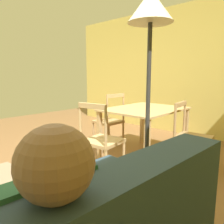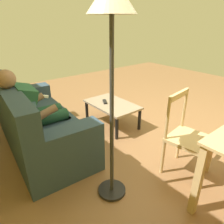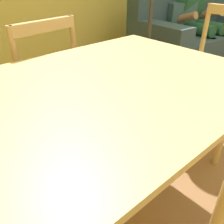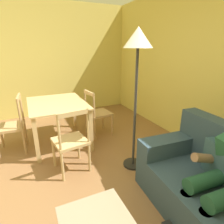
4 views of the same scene
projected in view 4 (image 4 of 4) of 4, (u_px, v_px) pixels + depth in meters
name	position (u px, v px, depth m)	size (l,w,h in m)	color
ground_plane	(35.00, 210.00, 2.01)	(8.34, 8.34, 0.00)	brown
wall_side	(18.00, 62.00, 4.29)	(0.12, 5.41, 2.67)	#D2BE5D
dining_table	(57.00, 109.00, 3.26)	(1.20, 0.93, 0.75)	tan
dining_chair_near_wall	(97.00, 113.00, 3.62)	(0.47, 0.47, 0.89)	tan
dining_chair_facing_couch	(71.00, 141.00, 2.53)	(0.47, 0.47, 0.93)	tan
dining_chair_by_doorway	(12.00, 126.00, 3.03)	(0.45, 0.45, 0.94)	tan
floor_lamp	(138.00, 53.00, 2.26)	(0.36, 0.36, 1.88)	black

